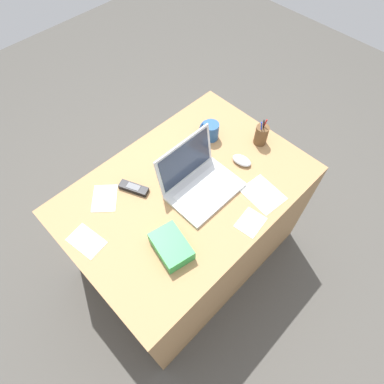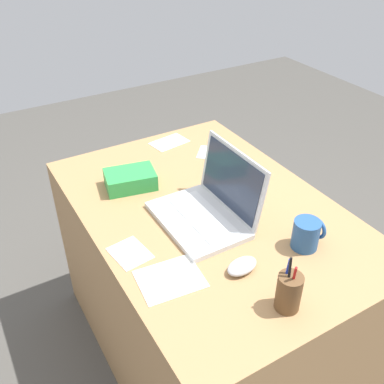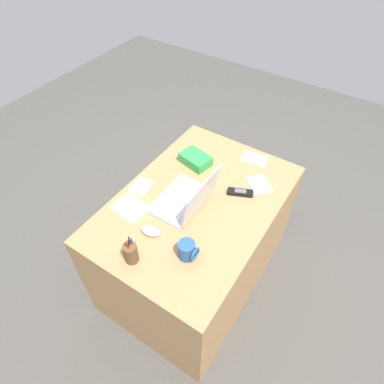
{
  "view_description": "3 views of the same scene",
  "coord_description": "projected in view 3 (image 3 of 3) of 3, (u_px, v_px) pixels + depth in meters",
  "views": [
    {
      "loc": [
        -0.58,
        -0.62,
        2.02
      ],
      "look_at": [
        -0.03,
        -0.06,
        0.81
      ],
      "focal_mm": 30.29,
      "sensor_mm": 36.0,
      "label": 1
    },
    {
      "loc": [
        1.03,
        -0.67,
        1.65
      ],
      "look_at": [
        -0.01,
        -0.06,
        0.83
      ],
      "focal_mm": 41.36,
      "sensor_mm": 36.0,
      "label": 2
    },
    {
      "loc": [
        1.03,
        0.64,
        2.11
      ],
      "look_at": [
        0.02,
        -0.02,
        0.83
      ],
      "focal_mm": 31.17,
      "sensor_mm": 36.0,
      "label": 3
    }
  ],
  "objects": [
    {
      "name": "ground_plane",
      "position": [
        196.0,
        271.0,
        2.37
      ],
      "size": [
        6.0,
        6.0,
        0.0
      ],
      "primitive_type": "plane",
      "color": "#4C4944"
    },
    {
      "name": "desk",
      "position": [
        196.0,
        241.0,
        2.1
      ],
      "size": [
        1.17,
        0.81,
        0.75
      ],
      "primitive_type": "cube",
      "color": "#A87C4F",
      "rests_on": "ground"
    },
    {
      "name": "laptop",
      "position": [
        187.0,
        199.0,
        1.77
      ],
      "size": [
        0.33,
        0.27,
        0.23
      ],
      "color": "silver",
      "rests_on": "desk"
    },
    {
      "name": "computer_mouse",
      "position": [
        151.0,
        231.0,
        1.67
      ],
      "size": [
        0.08,
        0.11,
        0.03
      ],
      "primitive_type": "ellipsoid",
      "rotation": [
        0.0,
        0.0,
        0.16
      ],
      "color": "silver",
      "rests_on": "desk"
    },
    {
      "name": "coffee_mug_white",
      "position": [
        187.0,
        250.0,
        1.55
      ],
      "size": [
        0.08,
        0.09,
        0.1
      ],
      "color": "#26518C",
      "rests_on": "desk"
    },
    {
      "name": "cordless_phone",
      "position": [
        240.0,
        192.0,
        1.85
      ],
      "size": [
        0.1,
        0.15,
        0.03
      ],
      "color": "black",
      "rests_on": "desk"
    },
    {
      "name": "pen_holder",
      "position": [
        131.0,
        253.0,
        1.53
      ],
      "size": [
        0.07,
        0.07,
        0.17
      ],
      "color": "brown",
      "rests_on": "desk"
    },
    {
      "name": "snack_bag",
      "position": [
        196.0,
        159.0,
        2.02
      ],
      "size": [
        0.16,
        0.2,
        0.06
      ],
      "primitive_type": "cube",
      "rotation": [
        0.0,
        0.0,
        -0.21
      ],
      "color": "green",
      "rests_on": "desk"
    },
    {
      "name": "paper_note_near_laptop",
      "position": [
        254.0,
        159.0,
        2.07
      ],
      "size": [
        0.12,
        0.17,
        0.0
      ],
      "primitive_type": "cube",
      "rotation": [
        0.0,
        0.0,
        0.16
      ],
      "color": "white",
      "rests_on": "desk"
    },
    {
      "name": "paper_note_left",
      "position": [
        141.0,
        186.0,
        1.9
      ],
      "size": [
        0.14,
        0.12,
        0.0
      ],
      "primitive_type": "cube",
      "rotation": [
        0.0,
        0.0,
        0.13
      ],
      "color": "white",
      "rests_on": "desk"
    },
    {
      "name": "paper_note_right",
      "position": [
        131.0,
        207.0,
        1.79
      ],
      "size": [
        0.16,
        0.19,
        0.0
      ],
      "primitive_type": "cube",
      "rotation": [
        0.0,
        0.0,
        -0.1
      ],
      "color": "white",
      "rests_on": "desk"
    },
    {
      "name": "paper_note_front",
      "position": [
        259.0,
        184.0,
        1.91
      ],
      "size": [
        0.18,
        0.18,
        0.0
      ],
      "primitive_type": "cube",
      "rotation": [
        0.0,
        0.0,
        -0.74
      ],
      "color": "white",
      "rests_on": "desk"
    }
  ]
}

